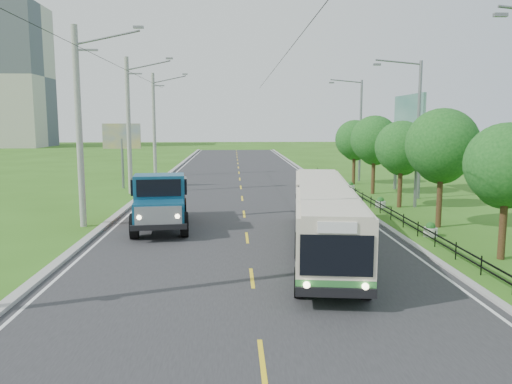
{
  "coord_description": "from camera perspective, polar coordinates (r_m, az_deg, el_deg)",
  "views": [
    {
      "loc": [
        -0.62,
        -16.45,
        5.29
      ],
      "look_at": [
        0.5,
        7.75,
        1.9
      ],
      "focal_mm": 35.0,
      "sensor_mm": 36.0,
      "label": 1
    }
  ],
  "objects": [
    {
      "name": "tree_third",
      "position": [
        26.76,
        20.48,
        4.68
      ],
      "size": [
        3.6,
        3.62,
        6.0
      ],
      "color": "#382314",
      "rests_on": "ground"
    },
    {
      "name": "planter_mid",
      "position": [
        32.21,
        14.03,
        -1.21
      ],
      "size": [
        0.64,
        0.64,
        0.67
      ],
      "color": "silver",
      "rests_on": "ground"
    },
    {
      "name": "streetlight_mid",
      "position": [
        32.47,
        17.79,
        6.91
      ],
      "size": [
        3.02,
        0.2,
        9.07
      ],
      "color": "slate",
      "rests_on": "ground"
    },
    {
      "name": "planter_near",
      "position": [
        24.78,
        19.32,
        -4.14
      ],
      "size": [
        0.64,
        0.64,
        0.67
      ],
      "color": "silver",
      "rests_on": "ground"
    },
    {
      "name": "tree_second",
      "position": [
        21.41,
        26.69,
        2.38
      ],
      "size": [
        3.18,
        3.26,
        5.3
      ],
      "color": "#382314",
      "rests_on": "ground"
    },
    {
      "name": "billboard_left",
      "position": [
        41.44,
        -15.09,
        5.73
      ],
      "size": [
        3.0,
        0.2,
        5.2
      ],
      "color": "slate",
      "rests_on": "ground"
    },
    {
      "name": "edge_line_right",
      "position": [
        37.54,
        8.55,
        -0.19
      ],
      "size": [
        0.12,
        120.0,
        0.0
      ],
      "primitive_type": "cube",
      "color": "silver",
      "rests_on": "road"
    },
    {
      "name": "tree_fourth",
      "position": [
        32.38,
        16.29,
        4.63
      ],
      "size": [
        3.24,
        3.31,
        5.4
      ],
      "color": "#382314",
      "rests_on": "ground"
    },
    {
      "name": "streetlight_far",
      "position": [
        45.86,
        11.67,
        7.32
      ],
      "size": [
        3.02,
        0.2,
        9.07
      ],
      "color": "slate",
      "rests_on": "ground"
    },
    {
      "name": "pole_far",
      "position": [
        50.04,
        -11.53,
        7.58
      ],
      "size": [
        3.51,
        0.32,
        10.0
      ],
      "color": "gray",
      "rests_on": "ground"
    },
    {
      "name": "edge_line_left",
      "position": [
        37.32,
        -11.92,
        -0.32
      ],
      "size": [
        0.12,
        120.0,
        0.0
      ],
      "primitive_type": "cube",
      "color": "silver",
      "rests_on": "road"
    },
    {
      "name": "ground",
      "position": [
        17.29,
        -0.47,
        -9.85
      ],
      "size": [
        240.0,
        240.0,
        0.0
      ],
      "primitive_type": "plane",
      "color": "#2F5E16",
      "rests_on": "ground"
    },
    {
      "name": "pole_near",
      "position": [
        26.57,
        -19.51,
        7.09
      ],
      "size": [
        3.51,
        0.32,
        10.0
      ],
      "color": "gray",
      "rests_on": "ground"
    },
    {
      "name": "tree_fifth",
      "position": [
        38.09,
        13.39,
        5.59
      ],
      "size": [
        3.48,
        3.52,
        5.8
      ],
      "color": "#382314",
      "rests_on": "ground"
    },
    {
      "name": "planter_far",
      "position": [
        39.86,
        10.75,
        0.61
      ],
      "size": [
        0.64,
        0.64,
        0.67
      ],
      "color": "silver",
      "rests_on": "ground"
    },
    {
      "name": "curb_left",
      "position": [
        37.4,
        -12.75,
        -0.25
      ],
      "size": [
        0.4,
        120.0,
        0.15
      ],
      "primitive_type": "cube",
      "color": "#9E9E99",
      "rests_on": "ground"
    },
    {
      "name": "centre_dash",
      "position": [
        17.28,
        -0.47,
        -9.78
      ],
      "size": [
        0.12,
        2.2,
        0.0
      ],
      "primitive_type": "cube",
      "color": "yellow",
      "rests_on": "road"
    },
    {
      "name": "billboard_right",
      "position": [
        38.67,
        17.03,
        7.7
      ],
      "size": [
        0.24,
        6.0,
        7.3
      ],
      "color": "slate",
      "rests_on": "ground"
    },
    {
      "name": "road",
      "position": [
        36.84,
        -1.65,
        -0.28
      ],
      "size": [
        14.0,
        120.0,
        0.02
      ],
      "primitive_type": "cube",
      "color": "#28282B",
      "rests_on": "ground"
    },
    {
      "name": "pole_mid",
      "position": [
        38.22,
        -14.3,
        7.43
      ],
      "size": [
        3.51,
        0.32,
        10.0
      ],
      "color": "gray",
      "rests_on": "ground"
    },
    {
      "name": "railing_right",
      "position": [
        32.04,
        13.0,
        -1.2
      ],
      "size": [
        0.04,
        40.0,
        0.6
      ],
      "primitive_type": "cube",
      "color": "black",
      "rests_on": "ground"
    },
    {
      "name": "curb_right",
      "position": [
        37.64,
        9.3,
        -0.14
      ],
      "size": [
        0.3,
        120.0,
        0.1
      ],
      "primitive_type": "cube",
      "color": "#9E9E99",
      "rests_on": "ground"
    },
    {
      "name": "dump_truck",
      "position": [
        25.49,
        -10.89,
        -0.54
      ],
      "size": [
        3.25,
        6.89,
        2.8
      ],
      "rotation": [
        0.0,
        0.0,
        0.11
      ],
      "color": "navy",
      "rests_on": "ground"
    },
    {
      "name": "tree_back",
      "position": [
        43.89,
        11.22,
        5.68
      ],
      "size": [
        3.3,
        3.36,
        5.5
      ],
      "color": "#382314",
      "rests_on": "ground"
    },
    {
      "name": "bus",
      "position": [
        20.7,
        7.67,
        -2.35
      ],
      "size": [
        3.95,
        14.04,
        2.68
      ],
      "rotation": [
        0.0,
        0.0,
        -0.13
      ],
      "color": "#317C37",
      "rests_on": "ground"
    }
  ]
}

